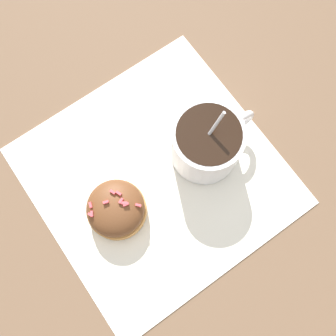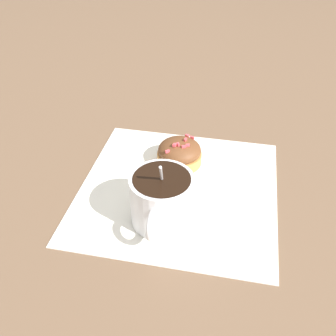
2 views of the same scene
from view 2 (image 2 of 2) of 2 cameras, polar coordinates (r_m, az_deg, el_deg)
The scene contains 4 objects.
ground_plane at distance 0.63m, azimuth 1.50°, elevation -3.14°, with size 3.00×3.00×0.00m, color brown.
paper_napkin at distance 0.63m, azimuth 1.50°, elevation -3.04°, with size 0.32×0.32×0.00m.
coffee_cup at distance 0.55m, azimuth -0.92°, elevation -4.37°, with size 0.12×0.09×0.11m.
frosted_pastry at distance 0.67m, azimuth 1.67°, elevation 2.22°, with size 0.08×0.08×0.05m.
Camera 2 is at (-0.47, -0.06, 0.41)m, focal length 42.00 mm.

